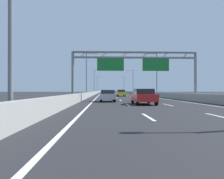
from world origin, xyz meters
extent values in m
plane|color=#262628|center=(0.00, 100.00, 0.00)|extent=(260.00, 260.00, 0.00)
cube|color=white|center=(-1.80, 12.50, 0.01)|extent=(0.16, 3.00, 0.01)
cube|color=white|center=(-1.80, 21.50, 0.01)|extent=(0.16, 3.00, 0.01)
cube|color=white|center=(-1.80, 30.50, 0.01)|extent=(0.16, 3.00, 0.01)
cube|color=white|center=(-1.80, 39.50, 0.01)|extent=(0.16, 3.00, 0.01)
cube|color=white|center=(-1.80, 48.50, 0.01)|extent=(0.16, 3.00, 0.01)
cube|color=white|center=(-1.80, 57.50, 0.01)|extent=(0.16, 3.00, 0.01)
cube|color=white|center=(-1.80, 66.50, 0.01)|extent=(0.16, 3.00, 0.01)
cube|color=white|center=(-1.80, 75.50, 0.01)|extent=(0.16, 3.00, 0.01)
cube|color=white|center=(-1.80, 84.50, 0.01)|extent=(0.16, 3.00, 0.01)
cube|color=white|center=(-1.80, 93.50, 0.01)|extent=(0.16, 3.00, 0.01)
cube|color=white|center=(-1.80, 102.50, 0.01)|extent=(0.16, 3.00, 0.01)
cube|color=white|center=(-1.80, 111.50, 0.01)|extent=(0.16, 3.00, 0.01)
cube|color=white|center=(-1.80, 120.50, 0.01)|extent=(0.16, 3.00, 0.01)
cube|color=white|center=(-1.80, 129.50, 0.01)|extent=(0.16, 3.00, 0.01)
cube|color=white|center=(-1.80, 138.50, 0.01)|extent=(0.16, 3.00, 0.01)
cube|color=white|center=(-1.80, 147.50, 0.01)|extent=(0.16, 3.00, 0.01)
cube|color=white|center=(-1.80, 156.50, 0.01)|extent=(0.16, 3.00, 0.01)
cube|color=white|center=(1.80, 12.50, 0.01)|extent=(0.16, 3.00, 0.01)
cube|color=white|center=(1.80, 21.50, 0.01)|extent=(0.16, 3.00, 0.01)
cube|color=white|center=(1.80, 30.50, 0.01)|extent=(0.16, 3.00, 0.01)
cube|color=white|center=(1.80, 39.50, 0.01)|extent=(0.16, 3.00, 0.01)
cube|color=white|center=(1.80, 48.50, 0.01)|extent=(0.16, 3.00, 0.01)
cube|color=white|center=(1.80, 57.50, 0.01)|extent=(0.16, 3.00, 0.01)
cube|color=white|center=(1.80, 66.50, 0.01)|extent=(0.16, 3.00, 0.01)
cube|color=white|center=(1.80, 75.50, 0.01)|extent=(0.16, 3.00, 0.01)
cube|color=white|center=(1.80, 84.50, 0.01)|extent=(0.16, 3.00, 0.01)
cube|color=white|center=(1.80, 93.50, 0.01)|extent=(0.16, 3.00, 0.01)
cube|color=white|center=(1.80, 102.50, 0.01)|extent=(0.16, 3.00, 0.01)
cube|color=white|center=(1.80, 111.50, 0.01)|extent=(0.16, 3.00, 0.01)
cube|color=white|center=(1.80, 120.50, 0.01)|extent=(0.16, 3.00, 0.01)
cube|color=white|center=(1.80, 129.50, 0.01)|extent=(0.16, 3.00, 0.01)
cube|color=white|center=(1.80, 138.50, 0.01)|extent=(0.16, 3.00, 0.01)
cube|color=white|center=(1.80, 147.50, 0.01)|extent=(0.16, 3.00, 0.01)
cube|color=white|center=(1.80, 156.50, 0.01)|extent=(0.16, 3.00, 0.01)
cube|color=white|center=(-5.25, 88.00, 0.01)|extent=(0.16, 176.00, 0.01)
cube|color=white|center=(5.25, 88.00, 0.01)|extent=(0.16, 176.00, 0.01)
cube|color=#9E9E99|center=(-6.90, 110.00, 0.47)|extent=(0.45, 220.00, 0.95)
cube|color=#9E9E99|center=(6.90, 110.00, 0.47)|extent=(0.45, 220.00, 0.95)
cylinder|color=gray|center=(-7.86, 29.95, 3.10)|extent=(0.36, 0.36, 6.20)
cylinder|color=gray|center=(7.86, 29.95, 3.10)|extent=(0.36, 0.36, 6.20)
cylinder|color=gray|center=(0.00, 29.95, 6.20)|extent=(15.71, 0.32, 0.32)
cylinder|color=gray|center=(0.00, 29.95, 5.50)|extent=(15.71, 0.26, 0.26)
cylinder|color=gray|center=(-6.55, 29.95, 5.85)|extent=(0.74, 0.10, 0.74)
cylinder|color=gray|center=(-3.93, 29.95, 5.85)|extent=(0.74, 0.10, 0.74)
cylinder|color=gray|center=(-1.31, 29.95, 5.85)|extent=(0.74, 0.10, 0.74)
cylinder|color=gray|center=(1.31, 29.95, 5.85)|extent=(0.74, 0.10, 0.74)
cylinder|color=gray|center=(3.93, 29.95, 5.85)|extent=(0.74, 0.10, 0.74)
cylinder|color=gray|center=(6.55, 29.95, 5.85)|extent=(0.74, 0.10, 0.74)
cube|color=#19752D|center=(-3.10, 29.95, 4.60)|extent=(3.40, 0.12, 1.60)
cube|color=#19752D|center=(2.70, 29.95, 4.60)|extent=(3.40, 0.12, 1.60)
cylinder|color=slate|center=(-7.70, 10.75, 4.75)|extent=(0.20, 0.20, 9.50)
cylinder|color=slate|center=(-7.70, 50.17, 4.75)|extent=(0.20, 0.20, 9.50)
cylinder|color=slate|center=(-6.60, 50.17, 9.35)|extent=(2.20, 0.12, 0.12)
cube|color=#F2EAC6|center=(-5.50, 50.17, 9.25)|extent=(0.56, 0.28, 0.20)
cylinder|color=slate|center=(7.70, 50.17, 4.75)|extent=(0.20, 0.20, 9.50)
cylinder|color=slate|center=(6.60, 50.17, 9.35)|extent=(2.20, 0.12, 0.12)
cube|color=#F2EAC6|center=(5.50, 50.17, 9.25)|extent=(0.56, 0.28, 0.20)
cylinder|color=slate|center=(-7.70, 89.58, 4.75)|extent=(0.20, 0.20, 9.50)
cylinder|color=slate|center=(-6.60, 89.58, 9.35)|extent=(2.20, 0.12, 0.12)
cube|color=#F2EAC6|center=(-5.50, 89.58, 9.25)|extent=(0.56, 0.28, 0.20)
cylinder|color=slate|center=(7.70, 89.58, 4.75)|extent=(0.20, 0.20, 9.50)
cylinder|color=slate|center=(6.60, 89.58, 9.35)|extent=(2.20, 0.12, 0.12)
cube|color=#F2EAC6|center=(5.50, 89.58, 9.25)|extent=(0.56, 0.28, 0.20)
cylinder|color=slate|center=(-7.70, 128.99, 4.75)|extent=(0.20, 0.20, 9.50)
cylinder|color=slate|center=(-6.60, 128.99, 9.35)|extent=(2.20, 0.12, 0.12)
cube|color=#F2EAC6|center=(-5.50, 128.99, 9.25)|extent=(0.56, 0.28, 0.20)
cylinder|color=slate|center=(7.70, 128.99, 4.75)|extent=(0.20, 0.20, 9.50)
cylinder|color=slate|center=(6.60, 128.99, 9.35)|extent=(2.20, 0.12, 0.12)
cube|color=#F2EAC6|center=(5.50, 128.99, 9.25)|extent=(0.56, 0.28, 0.20)
cube|color=yellow|center=(-0.09, 51.14, 0.63)|extent=(1.77, 4.69, 0.61)
cube|color=black|center=(-0.09, 51.25, 1.20)|extent=(1.56, 1.98, 0.55)
cylinder|color=black|center=(-0.86, 52.94, 0.32)|extent=(0.22, 0.64, 0.64)
cylinder|color=black|center=(0.69, 52.94, 0.32)|extent=(0.22, 0.64, 0.64)
cylinder|color=black|center=(-0.86, 49.34, 0.32)|extent=(0.22, 0.64, 0.64)
cylinder|color=black|center=(0.69, 49.34, 0.32)|extent=(0.22, 0.64, 0.64)
cube|color=red|center=(-0.24, 22.42, 0.65)|extent=(1.86, 4.32, 0.67)
cube|color=black|center=(-0.24, 22.35, 1.22)|extent=(1.63, 1.98, 0.47)
cylinder|color=black|center=(-1.05, 24.02, 0.32)|extent=(0.22, 0.64, 0.64)
cylinder|color=black|center=(0.58, 24.02, 0.32)|extent=(0.22, 0.64, 0.64)
cylinder|color=black|center=(-1.05, 20.81, 0.32)|extent=(0.22, 0.64, 0.64)
cylinder|color=black|center=(0.58, 20.81, 0.32)|extent=(0.22, 0.64, 0.64)
cube|color=silver|center=(-3.77, 99.82, 0.64)|extent=(1.73, 4.46, 0.65)
cube|color=black|center=(-3.77, 99.71, 1.23)|extent=(1.52, 1.90, 0.53)
cylinder|color=black|center=(-4.52, 101.50, 0.32)|extent=(0.22, 0.64, 0.64)
cylinder|color=black|center=(-3.02, 101.50, 0.32)|extent=(0.22, 0.64, 0.64)
cylinder|color=black|center=(-4.52, 98.14, 0.32)|extent=(0.22, 0.64, 0.64)
cylinder|color=black|center=(-3.02, 98.14, 0.32)|extent=(0.22, 0.64, 0.64)
cube|color=#A8ADB2|center=(-3.51, 27.64, 0.62)|extent=(1.71, 4.23, 0.60)
cube|color=black|center=(-3.51, 27.40, 1.14)|extent=(1.51, 1.97, 0.44)
cylinder|color=black|center=(-4.26, 29.21, 0.32)|extent=(0.22, 0.64, 0.64)
cylinder|color=black|center=(-2.76, 29.21, 0.32)|extent=(0.22, 0.64, 0.64)
cylinder|color=black|center=(-4.26, 26.08, 0.32)|extent=(0.22, 0.64, 0.64)
cylinder|color=black|center=(-2.76, 26.08, 0.32)|extent=(0.22, 0.64, 0.64)
camera|label=1|loc=(-3.97, 1.69, 1.30)|focal=35.78mm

